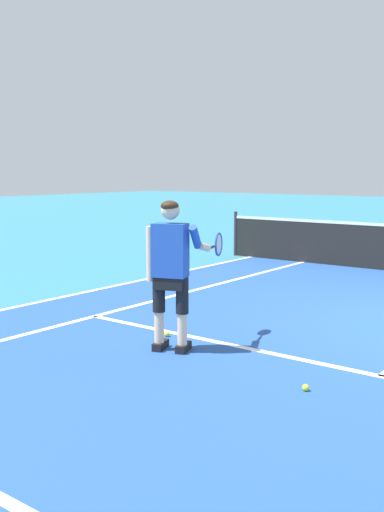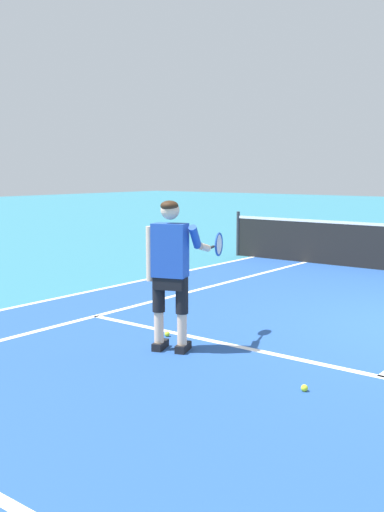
% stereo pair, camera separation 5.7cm
% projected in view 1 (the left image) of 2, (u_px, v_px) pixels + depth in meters
% --- Properties ---
extents(line_service, '(8.23, 0.10, 0.01)m').
position_uv_depth(line_service, '(382.00, 376.00, 5.94)').
color(line_service, white).
rests_on(line_service, ground).
extents(line_singles_left, '(0.10, 10.05, 0.01)m').
position_uv_depth(line_singles_left, '(158.00, 300.00, 9.49)').
color(line_singles_left, white).
rests_on(line_singles_left, ground).
extents(line_doubles_left, '(0.10, 10.05, 0.01)m').
position_uv_depth(line_doubles_left, '(98.00, 289.00, 10.32)').
color(line_doubles_left, white).
rests_on(line_doubles_left, ground).
extents(tennis_player, '(0.58, 1.22, 1.71)m').
position_uv_depth(tennis_player, '(172.00, 265.00, 6.68)').
color(tennis_player, black).
rests_on(tennis_player, ground).
extents(tennis_ball_near_feet, '(0.07, 0.07, 0.07)m').
position_uv_depth(tennis_ball_near_feet, '(167.00, 334.00, 7.38)').
color(tennis_ball_near_feet, '#CCE02D').
rests_on(tennis_ball_near_feet, ground).
extents(tennis_ball_by_baseline, '(0.07, 0.07, 0.07)m').
position_uv_depth(tennis_ball_by_baseline, '(306.00, 388.00, 5.55)').
color(tennis_ball_by_baseline, '#CCE02D').
rests_on(tennis_ball_by_baseline, ground).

